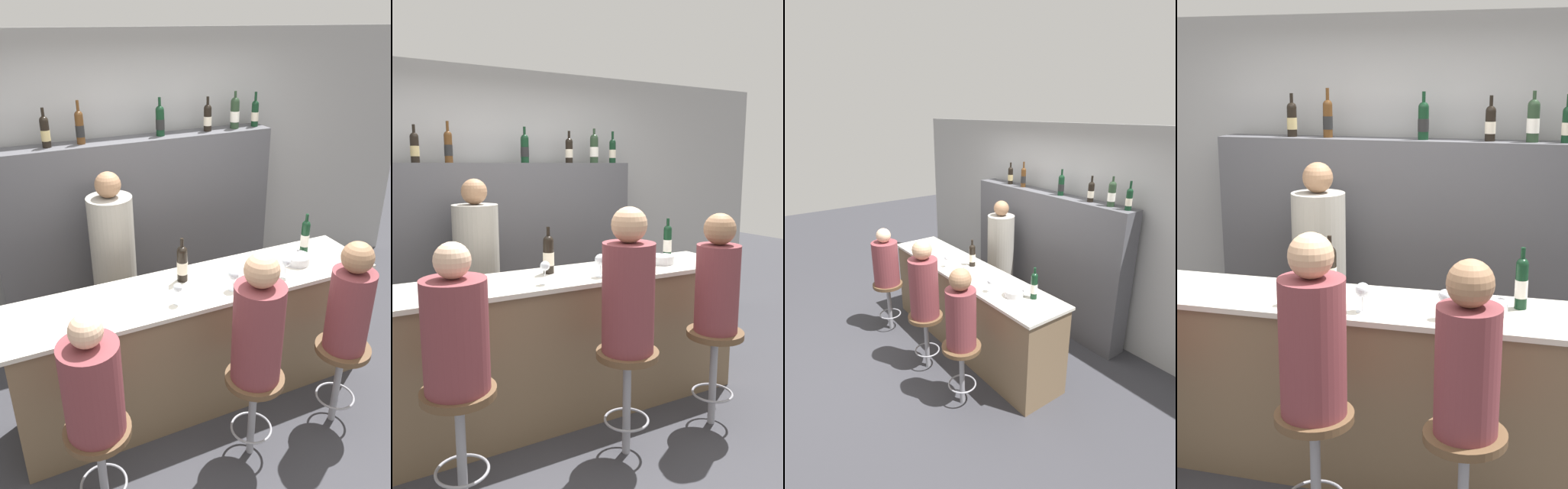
{
  "view_description": "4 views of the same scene",
  "coord_description": "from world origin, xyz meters",
  "views": [
    {
      "loc": [
        -1.22,
        -2.31,
        2.68
      ],
      "look_at": [
        -0.02,
        0.28,
        1.3
      ],
      "focal_mm": 35.0,
      "sensor_mm": 36.0,
      "label": 1
    },
    {
      "loc": [
        -1.42,
        -2.57,
        1.74
      ],
      "look_at": [
        0.15,
        0.23,
        1.2
      ],
      "focal_mm": 35.0,
      "sensor_mm": 36.0,
      "label": 2
    },
    {
      "loc": [
        3.35,
        -2.04,
        2.74
      ],
      "look_at": [
        0.24,
        0.27,
        1.37
      ],
      "focal_mm": 28.0,
      "sensor_mm": 36.0,
      "label": 3
    },
    {
      "loc": [
        1.09,
        -3.05,
        2.15
      ],
      "look_at": [
        0.19,
        0.3,
        1.31
      ],
      "focal_mm": 50.0,
      "sensor_mm": 36.0,
      "label": 4
    }
  ],
  "objects": [
    {
      "name": "wine_bottle_counter_1",
      "position": [
        0.96,
        0.38,
        1.13
      ],
      "size": [
        0.07,
        0.07,
        0.33
      ],
      "color": "black",
      "rests_on": "bar_counter"
    },
    {
      "name": "wine_bottle_backbar_0",
      "position": [
        -0.73,
        1.52,
        1.88
      ],
      "size": [
        0.07,
        0.07,
        0.3
      ],
      "color": "black",
      "rests_on": "back_bar_cabinet"
    },
    {
      "name": "wine_bottle_backbar_3",
      "position": [
        0.67,
        1.52,
        1.87
      ],
      "size": [
        0.07,
        0.07,
        0.3
      ],
      "color": "black",
      "rests_on": "back_bar_cabinet"
    },
    {
      "name": "guest_seated_right",
      "position": [
        0.78,
        -0.36,
        1.01
      ],
      "size": [
        0.28,
        0.28,
        0.78
      ],
      "color": "brown",
      "rests_on": "bar_stool_right"
    },
    {
      "name": "wine_glass_0",
      "position": [
        -0.22,
        0.12,
        1.1
      ],
      "size": [
        0.06,
        0.06,
        0.15
      ],
      "color": "silver",
      "rests_on": "bar_counter"
    },
    {
      "name": "ground_plane",
      "position": [
        0.0,
        0.0,
        0.0
      ],
      "size": [
        16.0,
        16.0,
        0.0
      ],
      "primitive_type": "plane",
      "color": "#333338"
    },
    {
      "name": "bar_stool_left",
      "position": [
        -0.91,
        -0.36,
        0.51
      ],
      "size": [
        0.37,
        0.37,
        0.66
      ],
      "color": "gray",
      "rests_on": "ground_plane"
    },
    {
      "name": "bartender",
      "position": [
        -0.39,
        1.07,
        0.75
      ],
      "size": [
        0.36,
        0.36,
        1.63
      ],
      "color": "gray",
      "rests_on": "ground_plane"
    },
    {
      "name": "metal_bowl",
      "position": [
        0.81,
        0.26,
        1.03
      ],
      "size": [
        0.2,
        0.2,
        0.06
      ],
      "color": "#B7B7BC",
      "rests_on": "bar_counter"
    },
    {
      "name": "wine_glass_1",
      "position": [
        0.18,
        0.12,
        1.1
      ],
      "size": [
        0.08,
        0.08,
        0.15
      ],
      "color": "silver",
      "rests_on": "bar_counter"
    },
    {
      "name": "bar_stool_middle",
      "position": [
        0.09,
        -0.36,
        0.51
      ],
      "size": [
        0.37,
        0.37,
        0.66
      ],
      "color": "gray",
      "rests_on": "ground_plane"
    },
    {
      "name": "guest_seated_middle",
      "position": [
        0.09,
        -0.36,
        1.03
      ],
      "size": [
        0.31,
        0.31,
        0.85
      ],
      "color": "brown",
      "rests_on": "bar_stool_middle"
    },
    {
      "name": "wine_glass_2",
      "position": [
        0.61,
        0.12,
        1.11
      ],
      "size": [
        0.07,
        0.07,
        0.15
      ],
      "color": "silver",
      "rests_on": "bar_counter"
    },
    {
      "name": "wine_bottle_backbar_4",
      "position": [
        0.94,
        1.52,
        1.89
      ],
      "size": [
        0.08,
        0.08,
        0.33
      ],
      "color": "#233823",
      "rests_on": "back_bar_cabinet"
    },
    {
      "name": "wall_back",
      "position": [
        0.0,
        1.74,
        1.3
      ],
      "size": [
        6.4,
        0.05,
        2.6
      ],
      "color": "#9E9E9E",
      "rests_on": "ground_plane"
    },
    {
      "name": "bar_counter",
      "position": [
        0.0,
        0.28,
        0.5
      ],
      "size": [
        2.66,
        0.59,
        0.99
      ],
      "color": "brown",
      "rests_on": "ground_plane"
    },
    {
      "name": "back_bar_cabinet",
      "position": [
        0.0,
        1.52,
        0.88
      ],
      "size": [
        2.49,
        0.28,
        1.75
      ],
      "color": "#4C4C51",
      "rests_on": "ground_plane"
    },
    {
      "name": "wine_bottle_backbar_2",
      "position": [
        0.22,
        1.52,
        1.88
      ],
      "size": [
        0.08,
        0.08,
        0.32
      ],
      "color": "black",
      "rests_on": "back_bar_cabinet"
    },
    {
      "name": "wine_bottle_counter_0",
      "position": [
        -0.08,
        0.38,
        1.13
      ],
      "size": [
        0.08,
        0.08,
        0.33
      ],
      "color": "black",
      "rests_on": "bar_counter"
    },
    {
      "name": "wine_bottle_backbar_1",
      "position": [
        -0.46,
        1.52,
        1.89
      ],
      "size": [
        0.07,
        0.07,
        0.34
      ],
      "color": "#4C2D14",
      "rests_on": "back_bar_cabinet"
    },
    {
      "name": "bar_stool_right",
      "position": [
        0.78,
        -0.36,
        0.51
      ],
      "size": [
        0.37,
        0.37,
        0.66
      ],
      "color": "gray",
      "rests_on": "ground_plane"
    },
    {
      "name": "wine_bottle_backbar_5",
      "position": [
        1.15,
        1.52,
        1.87
      ],
      "size": [
        0.07,
        0.07,
        0.31
      ],
      "color": "black",
      "rests_on": "back_bar_cabinet"
    },
    {
      "name": "guest_seated_left",
      "position": [
        -0.91,
        -0.36,
        0.97
      ],
      "size": [
        0.32,
        0.32,
        0.73
      ],
      "color": "brown",
      "rests_on": "bar_stool_left"
    }
  ]
}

